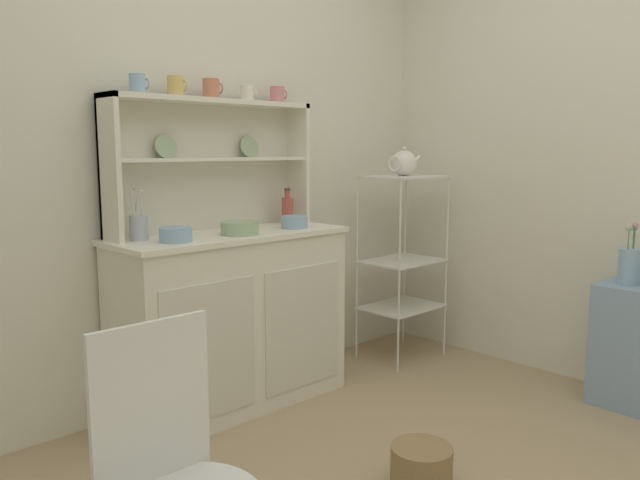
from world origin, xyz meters
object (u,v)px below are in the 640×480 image
(utensil_jar, at_px, (139,227))
(porcelain_teapot, at_px, (404,163))
(hutch_shelf_unit, at_px, (209,154))
(bowl_mixing_large, at_px, (176,235))
(wire_chair, at_px, (171,467))
(hutch_cabinet, at_px, (233,318))
(flower_vase, at_px, (629,264))
(jam_bottle, at_px, (288,210))
(bakers_rack, at_px, (402,247))
(cup_sky_0, at_px, (138,84))
(floor_basket, at_px, (421,468))

(utensil_jar, relative_size, porcelain_teapot, 1.03)
(hutch_shelf_unit, xyz_separation_m, bowl_mixing_large, (-0.34, -0.24, -0.34))
(wire_chair, distance_m, porcelain_teapot, 2.53)
(hutch_cabinet, relative_size, bowl_mixing_large, 8.26)
(hutch_shelf_unit, height_order, flower_vase, hutch_shelf_unit)
(hutch_cabinet, relative_size, jam_bottle, 6.12)
(bakers_rack, bearing_deg, cup_sky_0, 171.52)
(jam_bottle, xyz_separation_m, flower_vase, (0.97, -1.39, -0.23))
(hutch_shelf_unit, xyz_separation_m, bakers_rack, (1.16, -0.27, -0.55))
(utensil_jar, distance_m, porcelain_teapot, 1.62)
(hutch_shelf_unit, height_order, porcelain_teapot, hutch_shelf_unit)
(hutch_cabinet, xyz_separation_m, hutch_shelf_unit, (0.00, 0.16, 0.79))
(floor_basket, relative_size, cup_sky_0, 2.72)
(porcelain_teapot, height_order, flower_vase, porcelain_teapot)
(hutch_shelf_unit, height_order, wire_chair, hutch_shelf_unit)
(porcelain_teapot, bearing_deg, jam_bottle, 165.07)
(hutch_cabinet, xyz_separation_m, bakers_rack, (1.16, -0.11, 0.23))
(bowl_mixing_large, xyz_separation_m, porcelain_teapot, (1.50, -0.03, 0.28))
(jam_bottle, bearing_deg, floor_basket, -108.01)
(utensil_jar, bearing_deg, cup_sky_0, 44.51)
(hutch_cabinet, distance_m, utensil_jar, 0.65)
(bakers_rack, xyz_separation_m, jam_bottle, (-0.73, 0.19, 0.26))
(utensil_jar, xyz_separation_m, flower_vase, (1.83, -1.38, -0.21))
(wire_chair, bearing_deg, flower_vase, 12.49)
(floor_basket, distance_m, cup_sky_0, 1.95)
(utensil_jar, height_order, porcelain_teapot, porcelain_teapot)
(bakers_rack, height_order, cup_sky_0, cup_sky_0)
(hutch_shelf_unit, relative_size, jam_bottle, 5.72)
(floor_basket, bearing_deg, utensil_jar, 111.47)
(hutch_shelf_unit, bearing_deg, wire_chair, -127.20)
(cup_sky_0, bearing_deg, hutch_cabinet, -17.62)
(hutch_shelf_unit, xyz_separation_m, utensil_jar, (-0.43, -0.09, -0.31))
(hutch_cabinet, distance_m, jam_bottle, 0.66)
(flower_vase, bearing_deg, bakers_rack, 101.45)
(hutch_cabinet, relative_size, cup_sky_0, 13.77)
(bowl_mixing_large, height_order, porcelain_teapot, porcelain_teapot)
(wire_chair, height_order, cup_sky_0, cup_sky_0)
(bowl_mixing_large, distance_m, flower_vase, 2.14)
(floor_basket, distance_m, porcelain_teapot, 1.86)
(utensil_jar, xyz_separation_m, porcelain_teapot, (1.59, -0.19, 0.26))
(floor_basket, height_order, jam_bottle, jam_bottle)
(jam_bottle, bearing_deg, wire_chair, -138.76)
(floor_basket, bearing_deg, wire_chair, -175.76)
(bakers_rack, distance_m, floor_basket, 1.62)
(bakers_rack, height_order, bowl_mixing_large, bakers_rack)
(bowl_mixing_large, height_order, flower_vase, bowl_mixing_large)
(wire_chair, distance_m, flower_vase, 2.44)
(hutch_cabinet, relative_size, floor_basket, 5.07)
(cup_sky_0, distance_m, porcelain_teapot, 1.60)
(utensil_jar, bearing_deg, bakers_rack, -6.66)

